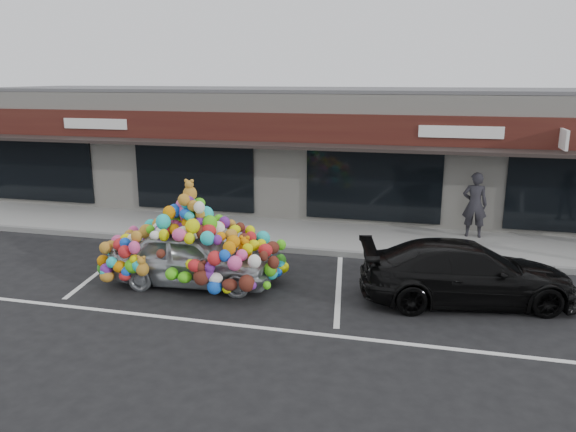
# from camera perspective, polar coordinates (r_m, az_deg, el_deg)

# --- Properties ---
(ground) EXTENTS (90.00, 90.00, 0.00)m
(ground) POSITION_cam_1_polar(r_m,az_deg,el_deg) (13.58, -6.79, -6.45)
(ground) COLOR black
(ground) RESTS_ON ground
(shop_building) EXTENTS (24.00, 7.20, 4.31)m
(shop_building) POSITION_cam_1_polar(r_m,az_deg,el_deg) (20.98, 1.29, 6.99)
(shop_building) COLOR beige
(shop_building) RESTS_ON ground
(sidewalk) EXTENTS (26.00, 3.00, 0.15)m
(sidewalk) POSITION_cam_1_polar(r_m,az_deg,el_deg) (17.16, -2.06, -1.72)
(sidewalk) COLOR gray
(sidewalk) RESTS_ON ground
(kerb) EXTENTS (26.00, 0.18, 0.16)m
(kerb) POSITION_cam_1_polar(r_m,az_deg,el_deg) (15.79, -3.58, -3.15)
(kerb) COLOR slate
(kerb) RESTS_ON ground
(parking_stripe_left) EXTENTS (0.73, 4.37, 0.01)m
(parking_stripe_left) POSITION_cam_1_polar(r_m,az_deg,el_deg) (15.13, -17.96, -4.87)
(parking_stripe_left) COLOR silver
(parking_stripe_left) RESTS_ON ground
(parking_stripe_mid) EXTENTS (0.73, 4.37, 0.01)m
(parking_stripe_mid) POSITION_cam_1_polar(r_m,az_deg,el_deg) (13.08, 5.17, -7.21)
(parking_stripe_mid) COLOR silver
(parking_stripe_mid) RESTS_ON ground
(lane_line) EXTENTS (14.00, 0.12, 0.01)m
(lane_line) POSITION_cam_1_polar(r_m,az_deg,el_deg) (10.98, -1.16, -11.45)
(lane_line) COLOR silver
(lane_line) RESTS_ON ground
(toy_car) EXTENTS (2.79, 4.19, 2.37)m
(toy_car) POSITION_cam_1_polar(r_m,az_deg,el_deg) (13.17, -9.65, -3.50)
(toy_car) COLOR gray
(toy_car) RESTS_ON ground
(black_sedan) EXTENTS (2.72, 4.79, 1.31)m
(black_sedan) POSITION_cam_1_polar(r_m,az_deg,el_deg) (12.61, 17.69, -5.51)
(black_sedan) COLOR black
(black_sedan) RESTS_ON ground
(pedestrian_a) EXTENTS (0.72, 0.49, 1.92)m
(pedestrian_a) POSITION_cam_1_polar(r_m,az_deg,el_deg) (17.15, 18.44, 1.11)
(pedestrian_a) COLOR #232329
(pedestrian_a) RESTS_ON sidewalk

